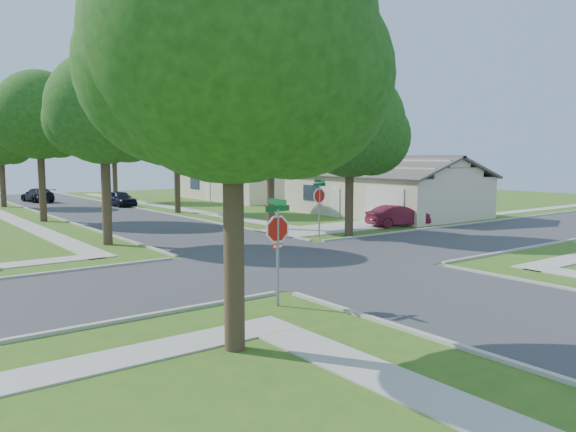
% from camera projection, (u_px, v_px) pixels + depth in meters
% --- Properties ---
extents(ground, '(100.00, 100.00, 0.00)m').
position_uv_depth(ground, '(305.00, 262.00, 22.13)').
color(ground, '#30601A').
rests_on(ground, ground).
extents(road_ns, '(7.00, 100.00, 0.02)m').
position_uv_depth(road_ns, '(305.00, 262.00, 22.12)').
color(road_ns, '#333335').
rests_on(road_ns, ground).
extents(sidewalk_ne, '(1.20, 40.00, 0.04)m').
position_uv_depth(sidewalk_ne, '(167.00, 207.00, 46.45)').
color(sidewalk_ne, '#9E9B91').
rests_on(sidewalk_ne, ground).
extents(sidewalk_nw, '(1.20, 40.00, 0.04)m').
position_uv_depth(sidewalk_nw, '(4.00, 216.00, 39.17)').
color(sidewalk_nw, '#9E9B91').
rests_on(sidewalk_nw, ground).
extents(driveway, '(8.80, 3.60, 0.05)m').
position_uv_depth(driveway, '(335.00, 228.00, 32.49)').
color(driveway, '#9E9B91').
rests_on(driveway, ground).
extents(stop_sign_sw, '(1.05, 0.80, 2.98)m').
position_uv_depth(stop_sign_sw, '(278.00, 234.00, 15.37)').
color(stop_sign_sw, gray).
rests_on(stop_sign_sw, ground).
extents(stop_sign_ne, '(1.05, 0.80, 2.98)m').
position_uv_depth(stop_sign_ne, '(319.00, 198.00, 28.46)').
color(stop_sign_ne, gray).
rests_on(stop_sign_ne, ground).
extents(tree_e_near, '(4.97, 4.80, 8.28)m').
position_uv_depth(tree_e_near, '(271.00, 130.00, 31.53)').
color(tree_e_near, '#38281C').
rests_on(tree_e_near, ground).
extents(tree_e_mid, '(5.59, 5.40, 9.21)m').
position_uv_depth(tree_e_mid, '(177.00, 128.00, 41.02)').
color(tree_e_mid, '#38281C').
rests_on(tree_e_mid, ground).
extents(tree_e_far, '(5.17, 5.00, 8.72)m').
position_uv_depth(tree_e_far, '(114.00, 136.00, 51.38)').
color(tree_e_far, '#38281C').
rests_on(tree_e_far, ground).
extents(tree_w_near, '(5.38, 5.20, 8.97)m').
position_uv_depth(tree_w_near, '(105.00, 113.00, 25.87)').
color(tree_w_near, '#38281C').
rests_on(tree_w_near, ground).
extents(tree_w_mid, '(5.80, 5.60, 9.56)m').
position_uv_depth(tree_w_mid, '(40.00, 119.00, 35.38)').
color(tree_w_mid, '#38281C').
rests_on(tree_w_mid, ground).
extents(tree_w_far, '(4.76, 4.60, 8.04)m').
position_uv_depth(tree_w_far, '(1.00, 140.00, 45.82)').
color(tree_w_far, '#38281C').
rests_on(tree_w_far, ground).
extents(tree_sw_corner, '(6.21, 6.00, 9.55)m').
position_uv_depth(tree_sw_corner, '(234.00, 52.00, 11.47)').
color(tree_sw_corner, '#38281C').
rests_on(tree_sw_corner, ground).
extents(tree_ne_corner, '(5.80, 5.60, 8.66)m').
position_uv_depth(tree_ne_corner, '(351.00, 128.00, 28.68)').
color(tree_ne_corner, '#38281C').
rests_on(tree_ne_corner, ground).
extents(house_ne_near, '(8.42, 13.60, 4.23)m').
position_uv_depth(house_ne_near, '(383.00, 193.00, 40.26)').
color(house_ne_near, beige).
rests_on(house_ne_near, ground).
extents(house_ne_far, '(8.42, 13.60, 4.23)m').
position_uv_depth(house_ne_far, '(247.00, 184.00, 54.58)').
color(house_ne_far, beige).
rests_on(house_ne_far, ground).
extents(car_driveway, '(4.04, 2.20, 1.26)m').
position_uv_depth(car_driveway, '(398.00, 216.00, 33.30)').
color(car_driveway, '#561123').
rests_on(car_driveway, ground).
extents(car_curb_east, '(1.87, 3.96, 1.31)m').
position_uv_depth(car_curb_east, '(120.00, 199.00, 46.83)').
color(car_curb_east, black).
rests_on(car_curb_east, ground).
extents(car_curb_west, '(2.37, 4.63, 1.28)m').
position_uv_depth(car_curb_west, '(38.00, 195.00, 51.36)').
color(car_curb_west, black).
rests_on(car_curb_west, ground).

